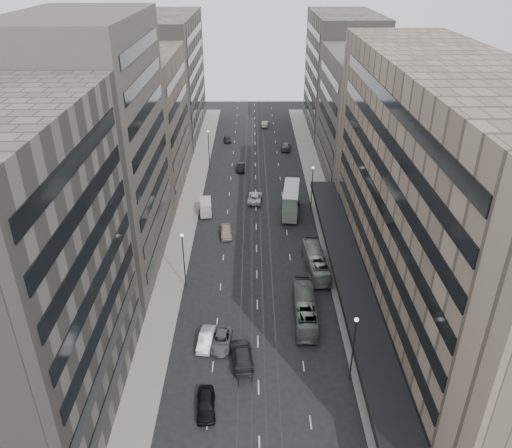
{
  "coord_description": "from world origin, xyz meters",
  "views": [
    {
      "loc": [
        -0.51,
        -43.78,
        39.86
      ],
      "look_at": [
        -0.1,
        18.43,
        6.25
      ],
      "focal_mm": 35.0,
      "sensor_mm": 36.0,
      "label": 1
    }
  ],
  "objects_px": {
    "panel_van": "(206,207)",
    "sedan_0": "(206,404)",
    "double_decker": "(291,200)",
    "sedan_1": "(206,339)",
    "bus_near": "(305,308)",
    "sedan_2": "(221,340)",
    "bus_far": "(316,261)"
  },
  "relations": [
    {
      "from": "bus_far",
      "to": "double_decker",
      "type": "bearing_deg",
      "value": -86.25
    },
    {
      "from": "bus_near",
      "to": "sedan_0",
      "type": "height_order",
      "value": "bus_near"
    },
    {
      "from": "double_decker",
      "to": "panel_van",
      "type": "height_order",
      "value": "double_decker"
    },
    {
      "from": "bus_near",
      "to": "sedan_2",
      "type": "height_order",
      "value": "bus_near"
    },
    {
      "from": "panel_van",
      "to": "bus_far",
      "type": "bearing_deg",
      "value": -51.36
    },
    {
      "from": "sedan_0",
      "to": "bus_far",
      "type": "bearing_deg",
      "value": 56.91
    },
    {
      "from": "double_decker",
      "to": "panel_van",
      "type": "xyz_separation_m",
      "value": [
        -14.73,
        -0.17,
        -1.21
      ]
    },
    {
      "from": "sedan_0",
      "to": "sedan_2",
      "type": "relative_size",
      "value": 0.91
    },
    {
      "from": "bus_far",
      "to": "double_decker",
      "type": "xyz_separation_m",
      "value": [
        -2.35,
        17.67,
        1.23
      ]
    },
    {
      "from": "bus_near",
      "to": "sedan_2",
      "type": "xyz_separation_m",
      "value": [
        -10.09,
        -4.81,
        -0.79
      ]
    },
    {
      "from": "panel_van",
      "to": "sedan_1",
      "type": "bearing_deg",
      "value": -90.94
    },
    {
      "from": "double_decker",
      "to": "sedan_0",
      "type": "distance_m",
      "value": 44.08
    },
    {
      "from": "double_decker",
      "to": "panel_van",
      "type": "relative_size",
      "value": 2.12
    },
    {
      "from": "sedan_1",
      "to": "sedan_2",
      "type": "relative_size",
      "value": 0.9
    },
    {
      "from": "double_decker",
      "to": "sedan_0",
      "type": "xyz_separation_m",
      "value": [
        -11.26,
        -42.58,
        -1.91
      ]
    },
    {
      "from": "bus_near",
      "to": "bus_far",
      "type": "distance_m",
      "value": 11.01
    },
    {
      "from": "bus_near",
      "to": "sedan_1",
      "type": "bearing_deg",
      "value": 23.24
    },
    {
      "from": "bus_near",
      "to": "panel_van",
      "type": "height_order",
      "value": "bus_near"
    },
    {
      "from": "bus_near",
      "to": "double_decker",
      "type": "relative_size",
      "value": 1.14
    },
    {
      "from": "bus_near",
      "to": "sedan_2",
      "type": "distance_m",
      "value": 11.2
    },
    {
      "from": "double_decker",
      "to": "sedan_2",
      "type": "xyz_separation_m",
      "value": [
        -10.28,
        -33.19,
        -1.99
      ]
    },
    {
      "from": "bus_near",
      "to": "panel_van",
      "type": "xyz_separation_m",
      "value": [
        -14.54,
        28.2,
        -0.01
      ]
    },
    {
      "from": "sedan_1",
      "to": "sedan_2",
      "type": "height_order",
      "value": "sedan_1"
    },
    {
      "from": "panel_van",
      "to": "bus_near",
      "type": "bearing_deg",
      "value": -68.4
    },
    {
      "from": "bus_far",
      "to": "sedan_0",
      "type": "relative_size",
      "value": 2.29
    },
    {
      "from": "panel_van",
      "to": "double_decker",
      "type": "bearing_deg",
      "value": -4.99
    },
    {
      "from": "double_decker",
      "to": "sedan_1",
      "type": "relative_size",
      "value": 2.08
    },
    {
      "from": "sedan_2",
      "to": "bus_far",
      "type": "bearing_deg",
      "value": 54.67
    },
    {
      "from": "double_decker",
      "to": "sedan_1",
      "type": "distance_m",
      "value": 35.25
    },
    {
      "from": "panel_van",
      "to": "sedan_0",
      "type": "height_order",
      "value": "panel_van"
    },
    {
      "from": "bus_near",
      "to": "sedan_2",
      "type": "relative_size",
      "value": 2.14
    },
    {
      "from": "bus_near",
      "to": "sedan_0",
      "type": "xyz_separation_m",
      "value": [
        -11.06,
        -14.2,
        -0.71
      ]
    }
  ]
}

